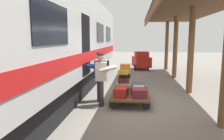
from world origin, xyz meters
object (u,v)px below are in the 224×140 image
suitcase_slate_roller (139,86)px  suitcase_olive_duffel (122,90)px  baggage_tug (141,61)px  suitcase_cream_canvas (123,86)px  suitcase_orange_carryall (125,67)px  porter_in_overalls (99,75)px  suitcase_maroon_trunk (123,80)px  luggage_cart (130,94)px  suitcase_red_plastic (121,92)px  train_car (43,42)px  porter_by_door (102,78)px  suitcase_yellow_case (124,72)px  suitcase_black_hardshell (125,75)px  suitcase_gray_aluminum (139,90)px  suitcase_burgundy_valise (139,93)px

suitcase_slate_roller → suitcase_olive_duffel: size_ratio=1.05×
baggage_tug → suitcase_cream_canvas: bearing=83.7°
suitcase_slate_roller → suitcase_orange_carryall: suitcase_orange_carryall is taller
suitcase_olive_duffel → porter_in_overalls: bearing=0.7°
suitcase_maroon_trunk → suitcase_slate_roller: bearing=-179.1°
suitcase_slate_roller → suitcase_olive_duffel: 0.78m
luggage_cart → suitcase_red_plastic: 0.64m
luggage_cart → suitcase_cream_canvas: 0.63m
suitcase_olive_duffel → suitcase_cream_canvas: (0.00, -0.54, 0.02)m
train_car → suitcase_cream_canvas: (-2.70, -0.69, -1.61)m
suitcase_red_plastic → porter_by_door: (0.63, -0.04, 0.45)m
train_car → porter_by_door: 2.39m
suitcase_olive_duffel → suitcase_maroon_trunk: (-0.01, -0.53, 0.23)m
train_car → suitcase_maroon_trunk: (-2.72, -0.68, -1.40)m
train_car → suitcase_yellow_case: train_car is taller
suitcase_cream_canvas → suitcase_black_hardshell: 0.39m
suitcase_cream_canvas → porter_by_door: (0.63, 1.03, 0.48)m
suitcase_cream_canvas → suitcase_gray_aluminum: bearing=136.8°
suitcase_slate_roller → suitcase_red_plastic: 1.22m
suitcase_maroon_trunk → baggage_tug: bearing=-96.2°
luggage_cart → suitcase_orange_carryall: 1.04m
train_car → suitcase_cream_canvas: size_ratio=28.64×
train_car → suitcase_maroon_trunk: 3.13m
suitcase_olive_duffel → porter_in_overalls: size_ratio=0.34×
suitcase_burgundy_valise → suitcase_yellow_case: suitcase_yellow_case is taller
suitcase_olive_duffel → suitcase_cream_canvas: bearing=-90.0°
suitcase_gray_aluminum → suitcase_yellow_case: size_ratio=0.83×
train_car → suitcase_red_plastic: bearing=171.9°
porter_in_overalls → suitcase_burgundy_valise: bearing=158.8°
suitcase_olive_duffel → suitcase_orange_carryall: size_ratio=1.61×
suitcase_olive_duffel → porter_by_door: (0.63, 0.50, 0.50)m
porter_in_overalls → baggage_tug: size_ratio=0.90×
suitcase_slate_roller → porter_in_overalls: porter_in_overalls is taller
luggage_cart → suitcase_maroon_trunk: size_ratio=4.57×
suitcase_gray_aluminum → baggage_tug: 8.17m
suitcase_yellow_case → suitcase_red_plastic: bearing=87.5°
suitcase_red_plastic → suitcase_black_hardshell: 1.14m
suitcase_black_hardshell → porter_by_door: (0.68, 1.04, 0.10)m
suitcase_olive_duffel → suitcase_maroon_trunk: bearing=-91.6°
suitcase_slate_roller → suitcase_red_plastic: size_ratio=1.12×
suitcase_maroon_trunk → suitcase_black_hardshell: (-0.04, -0.02, 0.17)m
suitcase_gray_aluminum → suitcase_black_hardshell: suitcase_black_hardshell is taller
suitcase_olive_duffel → suitcase_burgundy_valise: 0.78m
suitcase_red_plastic → baggage_tug: 8.74m
train_car → luggage_cart: size_ratio=8.25×
suitcase_orange_carryall → baggage_tug: (-0.76, -7.63, -0.53)m
suitcase_olive_duffel → suitcase_black_hardshell: suitcase_black_hardshell is taller
suitcase_red_plastic → suitcase_black_hardshell: (-0.05, -1.08, 0.36)m
suitcase_red_plastic → suitcase_burgundy_valise: 0.57m
suitcase_burgundy_valise → suitcase_olive_duffel: bearing=-43.2°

